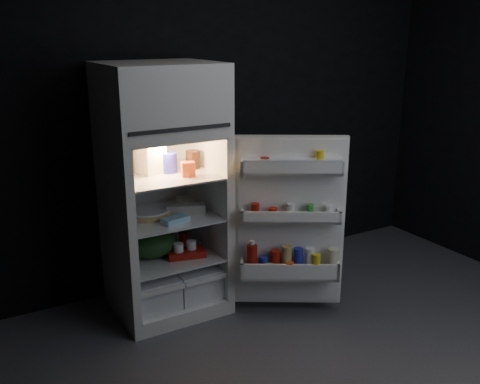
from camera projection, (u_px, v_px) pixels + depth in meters
floor at (358, 367)px, 3.27m from camera, size 4.00×3.40×0.00m
wall_back at (224, 112)px, 4.29m from camera, size 4.00×0.00×2.70m
refrigerator at (162, 182)px, 3.75m from camera, size 0.76×0.71×1.78m
fridge_door at (290, 226)px, 3.69m from camera, size 0.72×0.53×1.22m
milk_jug at (150, 156)px, 3.68m from camera, size 0.20×0.20×0.24m
mayo_jar at (169, 163)px, 3.71m from camera, size 0.14×0.14×0.14m
jam_jar at (193, 159)px, 3.83m from camera, size 0.10×0.10×0.13m
amber_bottle at (120, 161)px, 3.59m from camera, size 0.09×0.09×0.22m
small_carton at (188, 169)px, 3.62m from camera, size 0.10×0.09×0.10m
egg_carton at (186, 209)px, 3.80m from camera, size 0.29×0.20×0.07m
pie at (148, 213)px, 3.76m from camera, size 0.43×0.43×0.04m
flat_package at (176, 220)px, 3.63m from camera, size 0.20×0.13×0.04m
wrapped_pkg at (185, 201)px, 4.01m from camera, size 0.14×0.13×0.05m
produce_bag at (152, 244)px, 3.80m from camera, size 0.35×0.30×0.20m
yogurt_tray at (186, 253)px, 3.82m from camera, size 0.29×0.20×0.05m
small_can_red at (183, 238)px, 4.04m from camera, size 0.07×0.07×0.09m
small_can_silver at (181, 236)px, 4.07m from camera, size 0.09×0.09×0.09m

